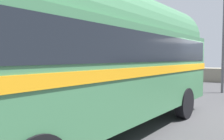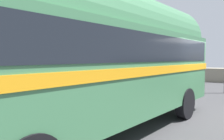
# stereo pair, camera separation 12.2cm
# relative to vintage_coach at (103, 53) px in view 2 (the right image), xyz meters

# --- Properties ---
(ground) EXTENTS (32.00, 26.00, 0.02)m
(ground) POSITION_rel_vintage_coach_xyz_m (1.63, 2.89, -2.04)
(ground) COLOR #3E3D40
(breakwater) EXTENTS (31.36, 2.18, 2.48)m
(breakwater) POSITION_rel_vintage_coach_xyz_m (1.75, 14.68, -1.33)
(breakwater) COLOR gray
(breakwater) RESTS_ON ground
(vintage_coach) EXTENTS (4.15, 8.89, 3.70)m
(vintage_coach) POSITION_rel_vintage_coach_xyz_m (0.00, 0.00, 0.00)
(vintage_coach) COLOR black
(vintage_coach) RESTS_ON ground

